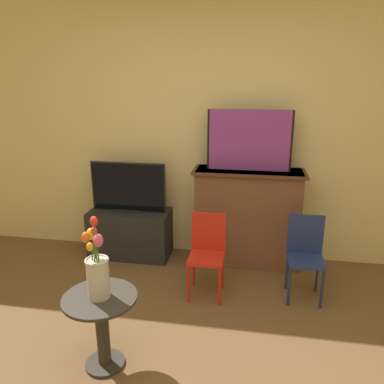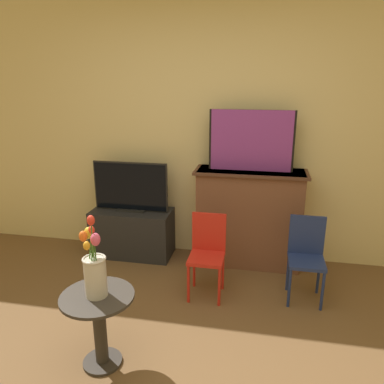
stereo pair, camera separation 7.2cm
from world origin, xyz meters
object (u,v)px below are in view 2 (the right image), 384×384
vase_tulips (95,269)px  chair_blue (306,253)px  chair_red (207,250)px  tv_monitor (131,187)px  painting (251,141)px

vase_tulips → chair_blue: bearing=38.1°
chair_red → tv_monitor: bearing=146.4°
painting → chair_red: painting is taller
painting → chair_blue: painting is taller
vase_tulips → chair_red: bearing=60.7°
tv_monitor → chair_blue: tv_monitor is taller
painting → vase_tulips: painting is taller
chair_red → vase_tulips: (-0.55, -0.99, 0.29)m
painting → chair_blue: (0.52, -0.54, -0.85)m
tv_monitor → painting: bearing=2.0°
tv_monitor → chair_red: 1.12m
chair_red → vase_tulips: size_ratio=1.30×
chair_blue → vase_tulips: bearing=-141.9°
tv_monitor → vase_tulips: vase_tulips is taller
chair_blue → vase_tulips: 1.78m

